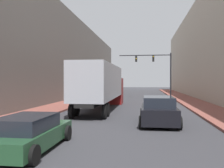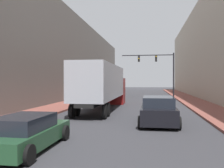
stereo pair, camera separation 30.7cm
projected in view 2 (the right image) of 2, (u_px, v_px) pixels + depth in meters
The scene contains 7 objects.
sidewalk_right at pixel (192, 101), 30.42m from camera, with size 3.19×80.00×0.15m.
sidewalk_left at pixel (84, 100), 32.51m from camera, with size 3.19×80.00×0.15m.
building_left at pixel (50, 55), 33.14m from camera, with size 6.00×80.00×11.93m.
semi_truck at pixel (103, 85), 22.20m from camera, with size 2.56×13.51×3.87m.
sedan_car at pixel (26, 133), 9.24m from camera, with size 2.07×4.55×1.29m.
suv_car at pixel (158, 111), 14.86m from camera, with size 2.22×4.98×1.62m.
traffic_signal_gantry at pixel (161, 67), 36.63m from camera, with size 7.67×0.35×6.66m.
Camera 2 is at (1.78, -1.54, 2.55)m, focal length 40.00 mm.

